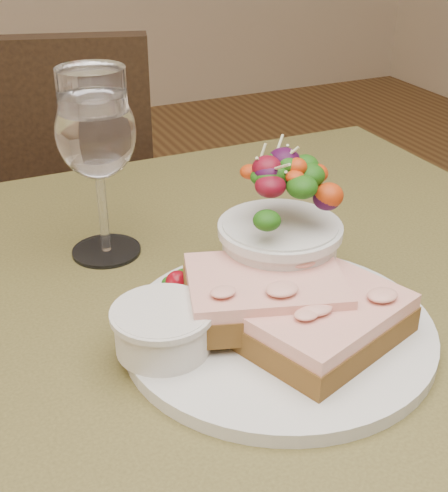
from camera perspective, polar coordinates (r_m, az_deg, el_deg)
name	(u,v)px	position (r m, az deg, el deg)	size (l,w,h in m)	color
cafe_table	(233,411)	(0.66, 0.77, -13.60)	(0.80, 0.80, 0.75)	#403C1B
chair_far	(52,335)	(1.40, -14.10, -7.20)	(0.52, 0.52, 0.90)	black
dinner_plate	(278,330)	(0.58, 4.55, -6.98)	(0.26, 0.26, 0.01)	silver
sandwich_front	(324,320)	(0.55, 8.37, -6.14)	(0.15, 0.13, 0.03)	#4A3013
sandwich_back	(265,294)	(0.56, 3.45, -4.00)	(0.15, 0.13, 0.03)	#4A3013
ramekin	(163,327)	(0.53, -5.14, -6.77)	(0.07, 0.07, 0.04)	silver
salad_bowl	(280,226)	(0.60, 4.70, 1.71)	(0.10, 0.10, 0.13)	silver
garnish	(185,280)	(0.62, -3.25, -2.85)	(0.05, 0.04, 0.02)	#11370A
wine_glass	(96,138)	(0.66, -10.60, 8.86)	(0.08, 0.08, 0.18)	white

